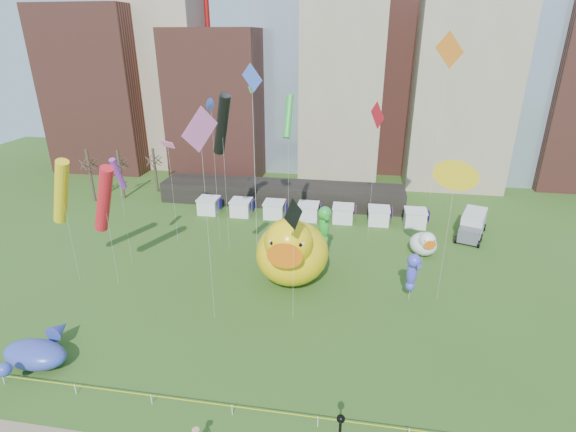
% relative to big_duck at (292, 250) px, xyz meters
% --- Properties ---
extents(ground, '(160.00, 160.00, 0.00)m').
position_rel_big_duck_xyz_m(ground, '(-1.30, -18.44, -3.77)').
color(ground, '#345119').
rests_on(ground, ground).
extents(skyline, '(101.00, 23.00, 68.00)m').
position_rel_big_duck_xyz_m(skyline, '(0.95, 42.63, 17.67)').
color(skyline, brown).
rests_on(skyline, ground).
extents(pavilion, '(38.00, 6.00, 3.20)m').
position_rel_big_duck_xyz_m(pavilion, '(-5.30, 23.56, -2.17)').
color(pavilion, black).
rests_on(pavilion, ground).
extents(vendor_tents, '(33.24, 2.80, 2.40)m').
position_rel_big_duck_xyz_m(vendor_tents, '(-0.28, 17.56, -2.66)').
color(vendor_tents, white).
rests_on(vendor_tents, ground).
extents(bare_trees, '(8.44, 6.44, 8.50)m').
position_rel_big_duck_xyz_m(bare_trees, '(-31.47, 22.10, 0.24)').
color(bare_trees, '#382B21').
rests_on(bare_trees, ground).
extents(caution_tape, '(50.00, 0.06, 0.90)m').
position_rel_big_duck_xyz_m(caution_tape, '(-1.30, -18.44, -3.09)').
color(caution_tape, white).
rests_on(caution_tape, ground).
extents(big_duck, '(7.97, 10.68, 8.21)m').
position_rel_big_duck_xyz_m(big_duck, '(0.00, 0.00, 0.00)').
color(big_duck, yellow).
rests_on(big_duck, ground).
extents(small_duck, '(3.79, 4.63, 3.36)m').
position_rel_big_duck_xyz_m(small_duck, '(14.81, 8.75, -2.23)').
color(small_duck, white).
rests_on(small_duck, ground).
extents(seahorse_green, '(1.84, 2.12, 7.44)m').
position_rel_big_duck_xyz_m(seahorse_green, '(3.06, 3.82, 1.81)').
color(seahorse_green, silver).
rests_on(seahorse_green, ground).
extents(seahorse_purple, '(1.77, 1.98, 5.23)m').
position_rel_big_duck_xyz_m(seahorse_purple, '(12.21, -1.75, -0.21)').
color(seahorse_purple, silver).
rests_on(seahorse_purple, ground).
extents(whale_inflatable, '(5.63, 7.05, 2.41)m').
position_rel_big_duck_xyz_m(whale_inflatable, '(-18.25, -15.94, -2.67)').
color(whale_inflatable, '#443A9F').
rests_on(whale_inflatable, ground).
extents(box_truck, '(4.89, 7.69, 3.07)m').
position_rel_big_duck_xyz_m(box_truck, '(21.86, 15.63, -2.19)').
color(box_truck, silver).
rests_on(box_truck, ground).
extents(kite_0, '(4.49, 3.37, 13.44)m').
position_rel_big_duck_xyz_m(kite_0, '(-18.29, -3.51, 5.88)').
color(kite_0, silver).
rests_on(kite_0, ground).
extents(kite_1, '(2.19, 1.52, 13.22)m').
position_rel_big_duck_xyz_m(kite_1, '(-15.91, 7.06, 8.99)').
color(kite_1, silver).
rests_on(kite_1, ground).
extents(kite_2, '(1.18, 2.90, 12.14)m').
position_rel_big_duck_xyz_m(kite_2, '(1.18, -6.60, 6.72)').
color(kite_2, silver).
rests_on(kite_2, ground).
extents(kite_3, '(0.43, 2.24, 19.96)m').
position_rel_big_duck_xyz_m(kite_3, '(-4.92, 4.77, 15.59)').
color(kite_3, silver).
rests_on(kite_3, ground).
extents(kite_4, '(4.41, 3.16, 13.84)m').
position_rel_big_duck_xyz_m(kite_4, '(-22.86, -3.48, 6.39)').
color(kite_4, silver).
rests_on(kite_4, ground).
extents(kite_5, '(0.32, 1.46, 18.12)m').
position_rel_big_duck_xyz_m(kite_5, '(-10.72, 8.33, 13.53)').
color(kite_5, silver).
rests_on(kite_5, ground).
extents(kite_6, '(3.04, 1.79, 25.13)m').
position_rel_big_duck_xyz_m(kite_6, '(14.36, 6.30, 19.24)').
color(kite_6, silver).
rests_on(kite_6, ground).
extents(kite_7, '(0.80, 2.31, 12.86)m').
position_rel_big_duck_xyz_m(kite_7, '(-19.07, 0.95, 7.14)').
color(kite_7, silver).
rests_on(kite_7, ground).
extents(kite_8, '(1.52, 2.81, 17.62)m').
position_rel_big_duck_xyz_m(kite_8, '(8.24, 12.36, 12.05)').
color(kite_8, silver).
rests_on(kite_8, ground).
extents(kite_9, '(1.94, 3.09, 19.61)m').
position_rel_big_duck_xyz_m(kite_9, '(-6.12, -7.75, 13.83)').
color(kite_9, silver).
rests_on(kite_9, ground).
extents(kite_10, '(3.58, 4.12, 19.15)m').
position_rel_big_duck_xyz_m(kite_10, '(-8.79, 6.06, 11.76)').
color(kite_10, silver).
rests_on(kite_10, ground).
extents(kite_11, '(0.87, 2.60, 19.06)m').
position_rel_big_duck_xyz_m(kite_11, '(-1.12, 4.72, 13.09)').
color(kite_11, silver).
rests_on(kite_11, ground).
extents(kite_12, '(2.59, 1.71, 14.45)m').
position_rel_big_duck_xyz_m(kite_12, '(15.09, -0.90, 9.27)').
color(kite_12, silver).
rests_on(kite_12, ground).
extents(kite_13, '(2.40, 1.45, 22.21)m').
position_rel_big_duck_xyz_m(kite_13, '(-4.53, 3.29, 16.59)').
color(kite_13, silver).
rests_on(kite_13, ground).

